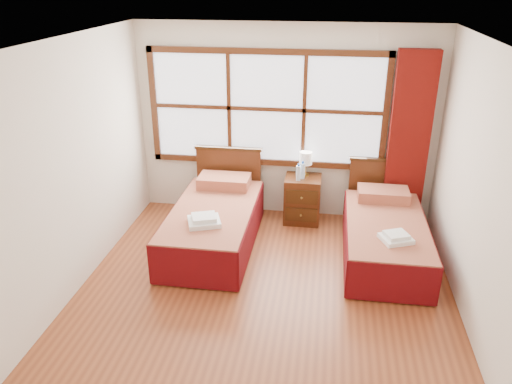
# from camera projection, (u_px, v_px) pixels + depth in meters

# --- Properties ---
(floor) EXTENTS (4.50, 4.50, 0.00)m
(floor) POSITION_uv_depth(u_px,v_px,m) (261.00, 305.00, 5.15)
(floor) COLOR brown
(floor) RESTS_ON ground
(ceiling) EXTENTS (4.50, 4.50, 0.00)m
(ceiling) POSITION_uv_depth(u_px,v_px,m) (263.00, 45.00, 4.10)
(ceiling) COLOR white
(ceiling) RESTS_ON wall_back
(wall_back) EXTENTS (4.00, 0.00, 4.00)m
(wall_back) POSITION_uv_depth(u_px,v_px,m) (285.00, 124.00, 6.66)
(wall_back) COLOR silver
(wall_back) RESTS_ON floor
(wall_left) EXTENTS (0.00, 4.50, 4.50)m
(wall_left) POSITION_uv_depth(u_px,v_px,m) (61.00, 178.00, 4.90)
(wall_left) COLOR silver
(wall_left) RESTS_ON floor
(wall_right) EXTENTS (0.00, 4.50, 4.50)m
(wall_right) POSITION_uv_depth(u_px,v_px,m) (488.00, 204.00, 4.35)
(wall_right) COLOR silver
(wall_right) RESTS_ON floor
(window) EXTENTS (3.16, 0.06, 1.56)m
(window) POSITION_uv_depth(u_px,v_px,m) (266.00, 109.00, 6.58)
(window) COLOR white
(window) RESTS_ON wall_back
(curtain) EXTENTS (0.50, 0.16, 2.30)m
(curtain) POSITION_uv_depth(u_px,v_px,m) (409.00, 142.00, 6.37)
(curtain) COLOR #670F0A
(curtain) RESTS_ON wall_back
(bed_left) EXTENTS (1.00, 2.02, 0.97)m
(bed_left) POSITION_uv_depth(u_px,v_px,m) (214.00, 222.00, 6.22)
(bed_left) COLOR #361E0B
(bed_left) RESTS_ON floor
(bed_right) EXTENTS (0.94, 1.96, 0.91)m
(bed_right) POSITION_uv_depth(u_px,v_px,m) (385.00, 235.00, 5.94)
(bed_right) COLOR #361E0B
(bed_right) RESTS_ON floor
(nightstand) EXTENTS (0.48, 0.47, 0.64)m
(nightstand) POSITION_uv_depth(u_px,v_px,m) (302.00, 199.00, 6.79)
(nightstand) COLOR #492310
(nightstand) RESTS_ON floor
(towels_left) EXTENTS (0.44, 0.42, 0.11)m
(towels_left) POSITION_uv_depth(u_px,v_px,m) (204.00, 220.00, 5.68)
(towels_left) COLOR white
(towels_left) RESTS_ON bed_left
(towels_right) EXTENTS (0.39, 0.37, 0.09)m
(towels_right) POSITION_uv_depth(u_px,v_px,m) (396.00, 237.00, 5.39)
(towels_right) COLOR white
(towels_right) RESTS_ON bed_right
(lamp) EXTENTS (0.17, 0.17, 0.33)m
(lamp) POSITION_uv_depth(u_px,v_px,m) (306.00, 159.00, 6.64)
(lamp) COLOR gold
(lamp) RESTS_ON nightstand
(bottle_near) EXTENTS (0.06, 0.06, 0.23)m
(bottle_near) POSITION_uv_depth(u_px,v_px,m) (298.00, 173.00, 6.53)
(bottle_near) COLOR silver
(bottle_near) RESTS_ON nightstand
(bottle_far) EXTENTS (0.06, 0.06, 0.24)m
(bottle_far) POSITION_uv_depth(u_px,v_px,m) (303.00, 171.00, 6.59)
(bottle_far) COLOR silver
(bottle_far) RESTS_ON nightstand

